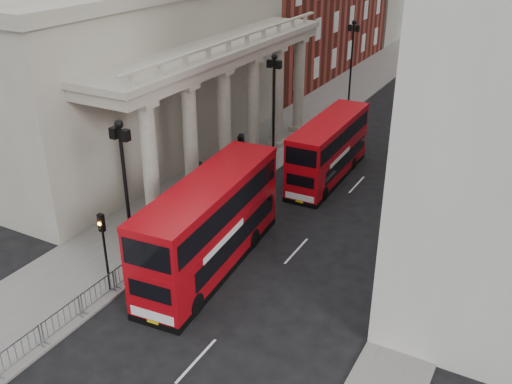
% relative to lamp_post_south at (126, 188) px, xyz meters
% --- Properties ---
extents(ground, '(260.00, 260.00, 0.00)m').
position_rel_lamp_post_south_xyz_m(ground, '(0.60, -4.00, -4.91)').
color(ground, black).
rests_on(ground, ground).
extents(sidewalk_west, '(6.00, 140.00, 0.12)m').
position_rel_lamp_post_south_xyz_m(sidewalk_west, '(-2.40, 26.00, -4.85)').
color(sidewalk_west, slate).
rests_on(sidewalk_west, ground).
extents(sidewalk_east, '(3.00, 140.00, 0.12)m').
position_rel_lamp_post_south_xyz_m(sidewalk_east, '(14.10, 26.00, -4.85)').
color(sidewalk_east, slate).
rests_on(sidewalk_east, ground).
extents(kerb, '(0.20, 140.00, 0.14)m').
position_rel_lamp_post_south_xyz_m(kerb, '(0.55, 26.00, -4.84)').
color(kerb, slate).
rests_on(kerb, ground).
extents(portico_building, '(9.00, 28.00, 12.00)m').
position_rel_lamp_post_south_xyz_m(portico_building, '(-9.90, 14.00, 1.09)').
color(portico_building, gray).
rests_on(portico_building, ground).
extents(lamp_post_south, '(1.05, 0.44, 8.32)m').
position_rel_lamp_post_south_xyz_m(lamp_post_south, '(0.00, 0.00, 0.00)').
color(lamp_post_south, black).
rests_on(lamp_post_south, sidewalk_west).
extents(lamp_post_mid, '(1.05, 0.44, 8.32)m').
position_rel_lamp_post_south_xyz_m(lamp_post_mid, '(0.00, 16.00, 0.00)').
color(lamp_post_mid, black).
rests_on(lamp_post_mid, sidewalk_west).
extents(lamp_post_north, '(1.05, 0.44, 8.32)m').
position_rel_lamp_post_south_xyz_m(lamp_post_north, '(0.00, 32.00, 0.00)').
color(lamp_post_north, black).
rests_on(lamp_post_north, sidewalk_west).
extents(traffic_light, '(0.28, 0.33, 4.30)m').
position_rel_lamp_post_south_xyz_m(traffic_light, '(0.10, -2.02, -1.80)').
color(traffic_light, black).
rests_on(traffic_light, sidewalk_west).
extents(crowd_barriers, '(0.50, 18.75, 1.10)m').
position_rel_lamp_post_south_xyz_m(crowd_barriers, '(0.25, -1.77, -4.24)').
color(crowd_barriers, gray).
rests_on(crowd_barriers, sidewalk_west).
extents(bus_near, '(3.73, 11.67, 4.96)m').
position_rel_lamp_post_south_xyz_m(bus_near, '(3.21, 2.50, -2.32)').
color(bus_near, '#A4070F').
rests_on(bus_near, ground).
extents(bus_far, '(2.65, 10.10, 4.34)m').
position_rel_lamp_post_south_xyz_m(bus_far, '(4.31, 16.12, -2.64)').
color(bus_far, '#BD0811').
rests_on(bus_far, ground).
extents(pedestrian_a, '(0.62, 0.45, 1.57)m').
position_rel_lamp_post_south_xyz_m(pedestrian_a, '(-3.01, 10.84, -4.01)').
color(pedestrian_a, black).
rests_on(pedestrian_a, sidewalk_west).
extents(pedestrian_b, '(0.97, 0.83, 1.75)m').
position_rel_lamp_post_south_xyz_m(pedestrian_b, '(-3.05, 16.28, -3.91)').
color(pedestrian_b, '#282220').
rests_on(pedestrian_b, sidewalk_west).
extents(pedestrian_c, '(0.93, 0.64, 1.84)m').
position_rel_lamp_post_south_xyz_m(pedestrian_c, '(-3.01, 16.49, -3.87)').
color(pedestrian_c, black).
rests_on(pedestrian_c, sidewalk_west).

